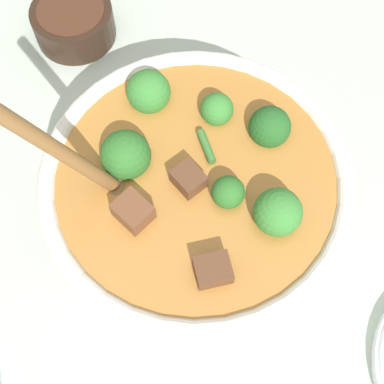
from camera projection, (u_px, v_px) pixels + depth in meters
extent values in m
plane|color=#ADBCAD|center=(192.00, 218.00, 0.53)|extent=(4.00, 4.00, 0.00)
cylinder|color=white|center=(192.00, 200.00, 0.49)|extent=(0.27, 0.27, 0.09)
torus|color=white|center=(192.00, 179.00, 0.45)|extent=(0.27, 0.27, 0.02)
cylinder|color=#B27533|center=(192.00, 192.00, 0.47)|extent=(0.24, 0.24, 0.06)
sphere|color=#387F33|center=(213.00, 109.00, 0.47)|extent=(0.03, 0.03, 0.03)
cylinder|color=#6B9956|center=(212.00, 122.00, 0.49)|extent=(0.01, 0.01, 0.01)
sphere|color=#2D6B28|center=(224.00, 192.00, 0.43)|extent=(0.03, 0.03, 0.03)
cylinder|color=#6B9956|center=(223.00, 202.00, 0.45)|extent=(0.01, 0.01, 0.01)
sphere|color=#387F33|center=(274.00, 212.00, 0.42)|extent=(0.04, 0.04, 0.04)
cylinder|color=#6B9956|center=(269.00, 225.00, 0.45)|extent=(0.01, 0.01, 0.02)
sphere|color=#235B23|center=(266.00, 127.00, 0.46)|extent=(0.04, 0.04, 0.04)
cylinder|color=#6B9956|center=(262.00, 143.00, 0.49)|extent=(0.01, 0.01, 0.02)
sphere|color=#2D6B28|center=(122.00, 155.00, 0.45)|extent=(0.04, 0.04, 0.04)
cylinder|color=#6B9956|center=(126.00, 172.00, 0.48)|extent=(0.02, 0.02, 0.02)
sphere|color=#387F33|center=(145.00, 92.00, 0.47)|extent=(0.04, 0.04, 0.04)
cylinder|color=#6B9956|center=(147.00, 110.00, 0.50)|extent=(0.01, 0.01, 0.02)
cube|color=brown|center=(209.00, 271.00, 0.41)|extent=(0.03, 0.03, 0.02)
cube|color=brown|center=(185.00, 180.00, 0.44)|extent=(0.03, 0.03, 0.02)
cube|color=brown|center=(129.00, 212.00, 0.43)|extent=(0.04, 0.04, 0.02)
cylinder|color=#3D7533|center=(203.00, 146.00, 0.46)|extent=(0.03, 0.02, 0.01)
ellipsoid|color=brown|center=(113.00, 187.00, 0.45)|extent=(0.04, 0.03, 0.01)
cylinder|color=brown|center=(50.00, 148.00, 0.38)|extent=(0.02, 0.08, 0.15)
cylinder|color=black|center=(71.00, 23.00, 0.61)|extent=(0.09, 0.09, 0.04)
cylinder|color=#472819|center=(68.00, 14.00, 0.60)|extent=(0.08, 0.08, 0.01)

